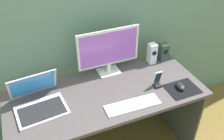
% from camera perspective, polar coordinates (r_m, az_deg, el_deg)
% --- Properties ---
extents(wall_back, '(6.00, 0.04, 2.50)m').
position_cam_1_polar(wall_back, '(1.98, -6.19, 13.59)').
color(wall_back, slate).
rests_on(wall_back, ground_plane).
extents(desk, '(1.51, 0.65, 0.74)m').
position_cam_1_polar(desk, '(2.01, -1.30, -8.45)').
color(desk, '#484040').
rests_on(desk, ground_plane).
extents(monitor, '(0.52, 0.14, 0.40)m').
position_cam_1_polar(monitor, '(1.99, -0.78, 4.56)').
color(monitor, silver).
rests_on(monitor, desk).
extents(speaker_right, '(0.07, 0.08, 0.16)m').
position_cam_1_polar(speaker_right, '(2.28, 11.69, 4.09)').
color(speaker_right, '#304439').
rests_on(speaker_right, desk).
extents(speaker_near_monitor, '(0.07, 0.07, 0.19)m').
position_cam_1_polar(speaker_near_monitor, '(2.21, 9.16, 3.78)').
color(speaker_near_monitor, white).
rests_on(speaker_near_monitor, desk).
extents(laptop, '(0.37, 0.37, 0.23)m').
position_cam_1_polar(laptop, '(1.83, -16.45, -6.97)').
color(laptop, silver).
rests_on(laptop, desk).
extents(keyboard_external, '(0.41, 0.13, 0.01)m').
position_cam_1_polar(keyboard_external, '(1.80, 4.75, -7.99)').
color(keyboard_external, white).
rests_on(keyboard_external, desk).
extents(mousepad, '(0.25, 0.20, 0.00)m').
position_cam_1_polar(mousepad, '(2.01, 15.78, -4.18)').
color(mousepad, black).
rests_on(mousepad, desk).
extents(mouse, '(0.08, 0.11, 0.04)m').
position_cam_1_polar(mouse, '(2.00, 15.41, -3.58)').
color(mouse, black).
rests_on(mouse, mousepad).
extents(phone_in_dock, '(0.06, 0.05, 0.14)m').
position_cam_1_polar(phone_in_dock, '(1.97, 10.36, -2.51)').
color(phone_in_dock, black).
rests_on(phone_in_dock, desk).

